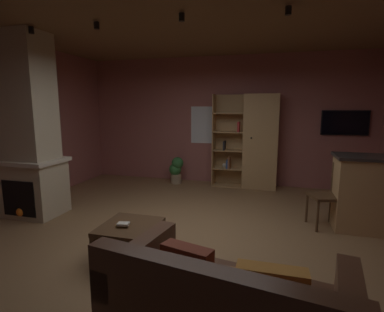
# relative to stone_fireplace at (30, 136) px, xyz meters

# --- Properties ---
(floor) EXTENTS (6.29, 6.18, 0.02)m
(floor) POSITION_rel_stone_fireplace_xyz_m (2.60, -0.26, -1.29)
(floor) COLOR olive
(floor) RESTS_ON ground
(wall_back) EXTENTS (6.41, 0.06, 2.83)m
(wall_back) POSITION_rel_stone_fireplace_xyz_m (2.60, 2.86, 0.14)
(wall_back) COLOR #9E5B56
(wall_back) RESTS_ON ground
(ceiling) EXTENTS (6.29, 6.18, 0.02)m
(ceiling) POSITION_rel_stone_fireplace_xyz_m (2.60, -0.26, 1.56)
(ceiling) COLOR brown
(window_pane_back) EXTENTS (0.69, 0.01, 0.84)m
(window_pane_back) POSITION_rel_stone_fireplace_xyz_m (2.19, 2.83, 0.04)
(window_pane_back) COLOR white
(stone_fireplace) EXTENTS (0.91, 0.74, 2.83)m
(stone_fireplace) POSITION_rel_stone_fireplace_xyz_m (0.00, 0.00, 0.00)
(stone_fireplace) COLOR #BCAD8E
(stone_fireplace) RESTS_ON ground
(bookshelf_cabinet) EXTENTS (1.36, 0.41, 1.99)m
(bookshelf_cabinet) POSITION_rel_stone_fireplace_xyz_m (3.34, 2.59, -0.29)
(bookshelf_cabinet) COLOR tan
(bookshelf_cabinet) RESTS_ON ground
(coffee_table) EXTENTS (0.62, 0.66, 0.41)m
(coffee_table) POSITION_rel_stone_fireplace_xyz_m (2.14, -0.90, -0.95)
(coffee_table) COLOR #4C331E
(coffee_table) RESTS_ON ground
(table_book_0) EXTENTS (0.14, 0.12, 0.02)m
(table_book_0) POSITION_rel_stone_fireplace_xyz_m (2.08, -0.94, -0.86)
(table_book_0) COLOR gold
(table_book_0) RESTS_ON coffee_table
(table_book_1) EXTENTS (0.14, 0.11, 0.03)m
(table_book_1) POSITION_rel_stone_fireplace_xyz_m (2.11, -0.98, -0.84)
(table_book_1) COLOR beige
(table_book_1) RESTS_ON coffee_table
(dining_chair) EXTENTS (0.52, 0.52, 0.92)m
(dining_chair) POSITION_rel_stone_fireplace_xyz_m (4.52, 0.69, -0.75)
(dining_chair) COLOR #4C331E
(dining_chair) RESTS_ON ground
(potted_floor_plant) EXTENTS (0.33, 0.28, 0.61)m
(potted_floor_plant) POSITION_rel_stone_fireplace_xyz_m (1.59, 2.47, -0.95)
(potted_floor_plant) COLOR #9E896B
(potted_floor_plant) RESTS_ON ground
(wall_mounted_tv) EXTENTS (0.89, 0.06, 0.50)m
(wall_mounted_tv) POSITION_rel_stone_fireplace_xyz_m (5.07, 2.80, 0.13)
(wall_mounted_tv) COLOR black
(track_light_spot_0) EXTENTS (0.07, 0.07, 0.09)m
(track_light_spot_0) POSITION_rel_stone_fireplace_xyz_m (0.43, -0.25, 1.48)
(track_light_spot_0) COLOR black
(track_light_spot_1) EXTENTS (0.07, 0.07, 0.09)m
(track_light_spot_1) POSITION_rel_stone_fireplace_xyz_m (1.42, -0.22, 1.48)
(track_light_spot_1) COLOR black
(track_light_spot_2) EXTENTS (0.07, 0.07, 0.09)m
(track_light_spot_2) POSITION_rel_stone_fireplace_xyz_m (2.58, -0.27, 1.48)
(track_light_spot_2) COLOR black
(track_light_spot_3) EXTENTS (0.07, 0.07, 0.09)m
(track_light_spot_3) POSITION_rel_stone_fireplace_xyz_m (3.77, -0.20, 1.48)
(track_light_spot_3) COLOR black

